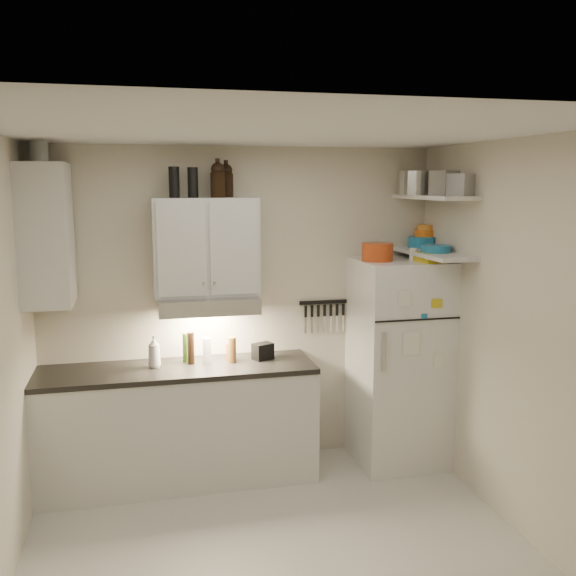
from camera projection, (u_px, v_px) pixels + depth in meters
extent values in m
cube|color=beige|center=(283.00, 557.00, 4.02)|extent=(3.20, 3.00, 0.02)
cube|color=white|center=(282.00, 129.00, 3.60)|extent=(3.20, 3.00, 0.02)
cube|color=beige|center=(241.00, 308.00, 5.26)|extent=(3.20, 0.02, 2.60)
cube|color=beige|center=(523.00, 340.00, 4.18)|extent=(0.02, 3.00, 2.60)
cube|color=silver|center=(179.00, 427.00, 4.97)|extent=(2.10, 0.60, 0.88)
cube|color=black|center=(177.00, 370.00, 4.90)|extent=(2.10, 0.62, 0.04)
cube|color=silver|center=(206.00, 247.00, 4.94)|extent=(0.80, 0.33, 0.75)
cube|color=silver|center=(46.00, 234.00, 4.53)|extent=(0.33, 0.55, 1.00)
cube|color=silver|center=(208.00, 304.00, 4.94)|extent=(0.76, 0.46, 0.12)
cube|color=silver|center=(398.00, 362.00, 5.28)|extent=(0.70, 0.68, 1.70)
cube|color=silver|center=(434.00, 197.00, 4.98)|extent=(0.30, 0.95, 0.03)
cube|color=silver|center=(432.00, 254.00, 5.05)|extent=(0.30, 0.95, 0.03)
cube|color=black|center=(324.00, 302.00, 5.39)|extent=(0.42, 0.02, 0.03)
cylinder|color=#A63913|center=(377.00, 252.00, 5.06)|extent=(0.33, 0.33, 0.14)
cube|color=gold|center=(431.00, 257.00, 4.99)|extent=(0.20, 0.24, 0.08)
cylinder|color=silver|center=(413.00, 254.00, 5.10)|extent=(0.08, 0.08, 0.10)
cylinder|color=silver|center=(416.00, 183.00, 5.18)|extent=(0.30, 0.30, 0.19)
cube|color=#AAAAAD|center=(446.00, 183.00, 4.92)|extent=(0.24, 0.23, 0.19)
cube|color=#AAAAAD|center=(462.00, 185.00, 4.70)|extent=(0.21, 0.21, 0.16)
cylinder|color=#1D6FA0|center=(421.00, 242.00, 5.37)|extent=(0.23, 0.23, 0.09)
cylinder|color=orange|center=(425.00, 233.00, 5.42)|extent=(0.18, 0.18, 0.05)
cylinder|color=orange|center=(425.00, 227.00, 5.41)|extent=(0.14, 0.14, 0.05)
cylinder|color=#1D6FA0|center=(436.00, 249.00, 5.00)|extent=(0.26, 0.26, 0.06)
cylinder|color=black|center=(193.00, 183.00, 4.79)|extent=(0.10, 0.10, 0.23)
cylinder|color=black|center=(174.00, 182.00, 4.77)|extent=(0.09, 0.09, 0.23)
cylinder|color=silver|center=(39.00, 151.00, 4.53)|extent=(0.16, 0.16, 0.17)
imported|color=silver|center=(154.00, 350.00, 4.87)|extent=(0.13, 0.13, 0.28)
cylinder|color=brown|center=(232.00, 350.00, 5.01)|extent=(0.08, 0.08, 0.20)
cylinder|color=#355916|center=(185.00, 348.00, 5.02)|extent=(0.05, 0.05, 0.23)
cylinder|color=black|center=(191.00, 348.00, 4.96)|extent=(0.06, 0.06, 0.25)
cylinder|color=silver|center=(207.00, 350.00, 5.01)|extent=(0.07, 0.07, 0.20)
cylinder|color=#A63913|center=(231.00, 352.00, 5.07)|extent=(0.09, 0.09, 0.14)
cube|color=black|center=(263.00, 351.00, 5.11)|extent=(0.18, 0.16, 0.13)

